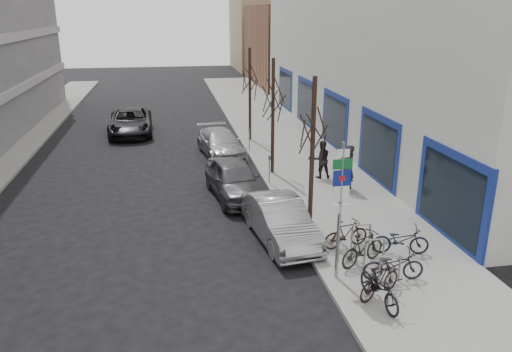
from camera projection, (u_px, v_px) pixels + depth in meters
name	position (u px, v px, depth m)	size (l,w,h in m)	color
ground	(255.00, 289.00, 14.15)	(120.00, 120.00, 0.00)	black
sidewalk_east	(310.00, 172.00, 24.21)	(5.00, 70.00, 0.15)	slate
commercial_building	(484.00, 54.00, 30.33)	(20.00, 32.00, 10.00)	#B7B7B2
brick_building_far	(311.00, 45.00, 52.40)	(12.00, 14.00, 8.00)	brown
tan_building_far	(283.00, 34.00, 66.33)	(13.00, 12.00, 9.00)	#937A5B
highway_sign_pole	(340.00, 203.00, 13.76)	(0.55, 0.10, 4.20)	gray
bike_rack	(374.00, 248.00, 15.13)	(0.66, 2.26, 0.83)	gray
tree_near	(314.00, 119.00, 16.55)	(1.80, 1.80, 5.50)	black
tree_mid	(273.00, 89.00, 22.62)	(1.80, 1.80, 5.50)	black
tree_far	(250.00, 73.00, 28.69)	(1.80, 1.80, 5.50)	black
meter_front	(302.00, 214.00, 17.02)	(0.10, 0.08, 1.27)	gray
meter_mid	(269.00, 167.00, 22.16)	(0.10, 0.08, 1.27)	gray
meter_back	(249.00, 137.00, 27.29)	(0.10, 0.08, 1.27)	gray
bike_near_left	(380.00, 285.00, 13.03)	(0.55, 1.83, 1.11)	black
bike_near_right	(380.00, 280.00, 13.37)	(0.48, 1.61, 0.98)	black
bike_mid_curb	(401.00, 238.00, 15.74)	(0.54, 1.79, 1.09)	black
bike_mid_inner	(363.00, 248.00, 15.08)	(0.53, 1.79, 1.08)	black
bike_far_curb	(393.00, 263.00, 14.20)	(0.53, 1.77, 1.08)	black
bike_far_inner	(346.00, 234.00, 16.16)	(0.48, 1.62, 0.98)	black
parked_car_front	(280.00, 221.00, 16.94)	(1.54, 4.43, 1.46)	#9B9BA0
parked_car_mid	(234.00, 179.00, 20.92)	(1.86, 4.63, 1.58)	#49494D
parked_car_back	(221.00, 143.00, 26.94)	(1.94, 4.78, 1.39)	#97979B
lane_car	(131.00, 122.00, 31.61)	(2.62, 5.67, 1.58)	black
pedestrian_near	(348.00, 168.00, 21.26)	(0.72, 0.47, 1.98)	black
pedestrian_far	(321.00, 159.00, 22.86)	(0.65, 0.44, 1.77)	black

